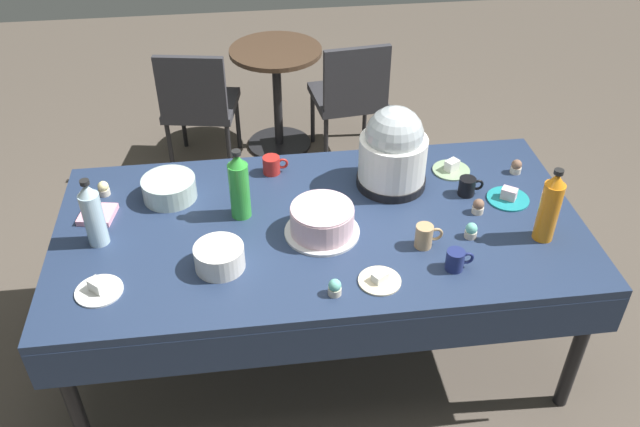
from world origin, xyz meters
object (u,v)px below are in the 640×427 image
at_px(dessert_plate_cream, 380,280).
at_px(round_cafe_table, 277,80).
at_px(soda_bottle_water, 93,214).
at_px(coffee_mug_tan, 425,236).
at_px(slow_cooker, 393,151).
at_px(dessert_plate_white, 99,289).
at_px(maroon_chair_left, 198,102).
at_px(ceramic_snack_bowl, 219,257).
at_px(glass_salad_bowl, 169,188).
at_px(dessert_plate_sage, 451,168).
at_px(coffee_mug_black, 468,186).
at_px(cupcake_rose, 104,189).
at_px(maroon_chair_right, 350,93).
at_px(coffee_mug_red, 272,165).
at_px(cupcake_lemon, 335,288).
at_px(dessert_plate_teal, 508,197).
at_px(potluck_table, 320,234).
at_px(frosted_layer_cake, 321,221).
at_px(coffee_mug_navy, 456,260).
at_px(cupcake_mint, 478,206).
at_px(soda_bottle_orange_juice, 550,207).
at_px(cupcake_vanilla, 471,231).
at_px(soda_bottle_lime_soda, 239,186).

height_order(dessert_plate_cream, round_cafe_table, dessert_plate_cream).
height_order(soda_bottle_water, coffee_mug_tan, soda_bottle_water).
bearing_deg(soda_bottle_water, slow_cooker, 11.38).
relative_size(dessert_plate_white, coffee_mug_tan, 1.56).
height_order(maroon_chair_left, round_cafe_table, maroon_chair_left).
bearing_deg(soda_bottle_water, maroon_chair_left, 78.54).
bearing_deg(ceramic_snack_bowl, glass_salad_bowl, 113.69).
relative_size(slow_cooker, dessert_plate_sage, 2.21).
bearing_deg(coffee_mug_black, glass_salad_bowl, 173.74).
xyz_separation_m(cupcake_rose, maroon_chair_right, (1.33, 1.32, -0.29)).
xyz_separation_m(cupcake_rose, coffee_mug_black, (1.59, -0.20, 0.01)).
bearing_deg(coffee_mug_red, dessert_plate_white, -134.31).
bearing_deg(dessert_plate_white, maroon_chair_right, 56.91).
relative_size(glass_salad_bowl, cupcake_lemon, 3.48).
xyz_separation_m(ceramic_snack_bowl, coffee_mug_black, (1.09, 0.35, -0.01)).
relative_size(ceramic_snack_bowl, cupcake_rose, 2.86).
distance_m(dessert_plate_teal, cupcake_lemon, 0.97).
bearing_deg(potluck_table, slow_cooker, 34.45).
height_order(frosted_layer_cake, ceramic_snack_bowl, frosted_layer_cake).
distance_m(frosted_layer_cake, soda_bottle_water, 0.90).
distance_m(coffee_mug_navy, maroon_chair_right, 2.02).
height_order(soda_bottle_water, coffee_mug_black, soda_bottle_water).
relative_size(cupcake_mint, round_cafe_table, 0.09).
bearing_deg(cupcake_lemon, cupcake_rose, 140.87).
height_order(soda_bottle_orange_juice, coffee_mug_black, soda_bottle_orange_juice).
bearing_deg(dessert_plate_teal, round_cafe_table, 116.15).
bearing_deg(potluck_table, maroon_chair_left, 108.87).
relative_size(cupcake_mint, coffee_mug_tan, 0.60).
height_order(coffee_mug_black, coffee_mug_red, same).
height_order(potluck_table, dessert_plate_teal, dessert_plate_teal).
height_order(maroon_chair_right, round_cafe_table, maroon_chair_right).
bearing_deg(soda_bottle_water, frosted_layer_cake, -3.62).
bearing_deg(cupcake_lemon, potluck_table, 90.18).
bearing_deg(coffee_mug_black, coffee_mug_red, 161.57).
height_order(coffee_mug_tan, round_cafe_table, coffee_mug_tan).
height_order(dessert_plate_sage, maroon_chair_left, maroon_chair_left).
relative_size(potluck_table, cupcake_vanilla, 32.59).
relative_size(cupcake_mint, cupcake_vanilla, 1.00).
bearing_deg(coffee_mug_navy, slow_cooker, 102.01).
bearing_deg(frosted_layer_cake, ceramic_snack_bowl, -159.29).
bearing_deg(ceramic_snack_bowl, coffee_mug_navy, -7.87).
distance_m(cupcake_lemon, soda_bottle_lime_soda, 0.63).
bearing_deg(glass_salad_bowl, frosted_layer_cake, -27.94).
bearing_deg(cupcake_lemon, dessert_plate_sage, 48.42).
height_order(dessert_plate_white, soda_bottle_orange_juice, soda_bottle_orange_juice).
bearing_deg(maroon_chair_left, soda_bottle_lime_soda, -81.21).
xyz_separation_m(slow_cooker, glass_salad_bowl, (-0.98, 0.02, -0.13)).
xyz_separation_m(soda_bottle_orange_juice, maroon_chair_left, (-1.45, 1.85, -0.41)).
bearing_deg(round_cafe_table, coffee_mug_black, -67.58).
height_order(frosted_layer_cake, dessert_plate_cream, frosted_layer_cake).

